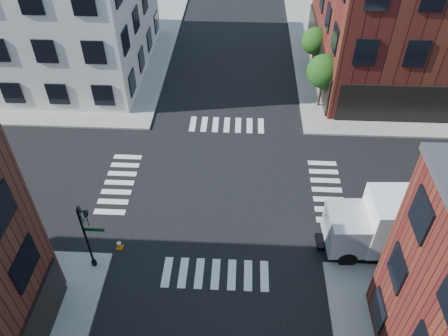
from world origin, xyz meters
TOP-DOWN VIEW (x-y plane):
  - ground at (0.00, 0.00)m, footprint 120.00×120.00m
  - sidewalk_ne at (21.00, 21.00)m, footprint 30.00×30.00m
  - sidewalk_nw at (-21.00, 21.00)m, footprint 30.00×30.00m
  - building_nw at (-19.00, 16.00)m, footprint 22.00×16.00m
  - tree_near at (7.56, 9.98)m, footprint 2.69×2.69m
  - tree_far at (7.56, 15.98)m, footprint 2.43×2.43m
  - signal_pole at (-6.72, -6.68)m, footprint 1.29×1.24m
  - box_truck at (10.60, -4.66)m, footprint 8.92×3.07m
  - traffic_cone at (-5.70, -5.46)m, footprint 0.38×0.38m

SIDE VIEW (x-z plane):
  - ground at x=0.00m, z-range 0.00..0.00m
  - sidewalk_ne at x=21.00m, z-range 0.00..0.15m
  - sidewalk_nw at x=-21.00m, z-range 0.00..0.15m
  - traffic_cone at x=-5.70m, z-range -0.01..0.62m
  - box_truck at x=10.60m, z-range 0.08..4.06m
  - signal_pole at x=-6.72m, z-range 0.56..5.16m
  - tree_far at x=7.56m, z-range 0.84..4.91m
  - tree_near at x=7.56m, z-range 0.91..5.41m
  - building_nw at x=-19.00m, z-range 0.00..11.00m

